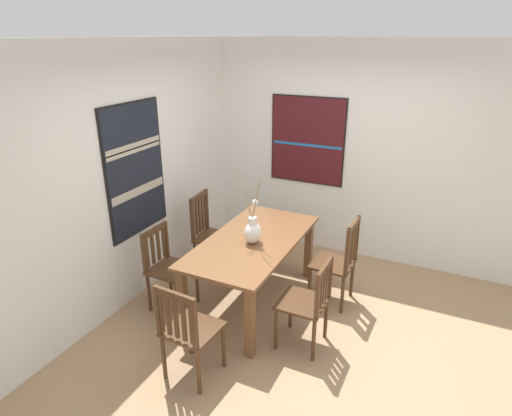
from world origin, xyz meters
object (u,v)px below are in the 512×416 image
object	(u,v)px
centerpiece_vase	(253,231)
chair_4	(338,261)
chair_0	(188,329)
dining_table	(253,249)
painting_on_back_wall	(135,170)
chair_3	(209,232)
chair_2	(309,301)
chair_1	(167,266)
painting_on_side_wall	(307,140)

from	to	relation	value
centerpiece_vase	chair_4	distance (m)	0.99
chair_0	dining_table	bearing A→B (deg)	0.49
painting_on_back_wall	centerpiece_vase	bearing A→B (deg)	-80.62
chair_3	chair_2	bearing A→B (deg)	-118.03
chair_2	chair_4	size ratio (longest dim) A/B	0.91
chair_0	chair_2	bearing A→B (deg)	-42.82
chair_3	chair_1	bearing A→B (deg)	179.91
centerpiece_vase	painting_on_side_wall	bearing A→B (deg)	0.98
painting_on_back_wall	painting_on_side_wall	xyz separation A→B (m)	(1.86, -1.22, 0.04)
chair_2	chair_3	xyz separation A→B (m)	(0.82, 1.54, 0.03)
painting_on_back_wall	painting_on_side_wall	world-z (taller)	painting_on_back_wall
centerpiece_vase	chair_0	size ratio (longest dim) A/B	0.80
dining_table	chair_4	bearing A→B (deg)	-63.54
dining_table	chair_2	distance (m)	0.89
dining_table	painting_on_side_wall	size ratio (longest dim) A/B	1.55
centerpiece_vase	painting_on_back_wall	world-z (taller)	painting_on_back_wall
chair_1	chair_3	distance (m)	0.84
chair_1	painting_on_side_wall	size ratio (longest dim) A/B	0.79
centerpiece_vase	chair_3	size ratio (longest dim) A/B	0.74
dining_table	chair_3	distance (m)	0.89
centerpiece_vase	chair_4	world-z (taller)	centerpiece_vase
chair_1	painting_on_back_wall	world-z (taller)	painting_on_back_wall
chair_0	chair_3	xyz separation A→B (m)	(1.64, 0.79, 0.02)
centerpiece_vase	painting_on_back_wall	distance (m)	1.38
painting_on_back_wall	chair_1	bearing A→B (deg)	-109.91
painting_on_side_wall	chair_0	bearing A→B (deg)	-179.97
chair_3	chair_4	bearing A→B (deg)	-90.22
chair_2	painting_on_side_wall	xyz separation A→B (m)	(2.00, 0.76, 0.98)
chair_1	chair_0	bearing A→B (deg)	-135.23
centerpiece_vase	chair_2	xyz separation A→B (m)	(-0.34, -0.73, -0.41)
chair_2	chair_1	bearing A→B (deg)	90.80
chair_0	chair_4	distance (m)	1.82
chair_1	chair_3	bearing A→B (deg)	-0.09
chair_0	painting_on_back_wall	world-z (taller)	painting_on_back_wall
dining_table	chair_1	world-z (taller)	chair_1
dining_table	chair_3	xyz separation A→B (m)	(0.41, 0.78, -0.13)
chair_4	painting_on_back_wall	xyz separation A→B (m)	(-0.68, 2.03, 0.93)
chair_3	chair_4	size ratio (longest dim) A/B	1.01
chair_1	chair_3	world-z (taller)	chair_3
centerpiece_vase	painting_on_back_wall	xyz separation A→B (m)	(-0.21, 1.25, 0.53)
chair_0	chair_4	world-z (taller)	chair_4
chair_2	centerpiece_vase	bearing A→B (deg)	64.79
chair_0	chair_4	xyz separation A→B (m)	(1.63, -0.80, 0.01)
chair_3	chair_4	xyz separation A→B (m)	(-0.01, -1.59, -0.02)
chair_2	chair_4	world-z (taller)	chair_4
dining_table	chair_2	world-z (taller)	chair_2
chair_3	painting_on_side_wall	bearing A→B (deg)	-33.72
centerpiece_vase	painting_on_side_wall	distance (m)	1.75
chair_1	chair_4	xyz separation A→B (m)	(0.84, -1.59, 0.02)
dining_table	chair_2	size ratio (longest dim) A/B	1.94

